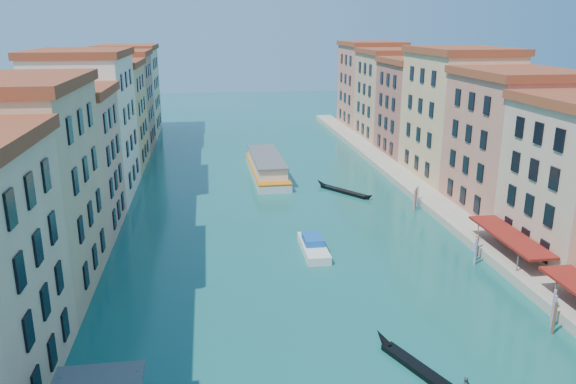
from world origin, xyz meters
name	(u,v)px	position (x,y,z in m)	size (l,w,h in m)	color
left_bank_palazzos	(78,139)	(-26.00, 64.68, 9.71)	(12.80, 128.40, 21.00)	beige
right_bank_palazzos	(473,127)	(30.00, 65.00, 9.75)	(12.80, 128.40, 21.00)	#A2392F
quay	(417,190)	(22.00, 65.00, 0.50)	(4.00, 140.00, 1.00)	#9F9780
mooring_poles_right	(535,298)	(19.10, 28.80, 1.30)	(1.44, 54.24, 3.20)	brown
vaporetto_far	(267,166)	(0.70, 78.61, 1.50)	(5.41, 22.41, 3.32)	silver
gondola_fore	(426,371)	(6.08, 20.97, 0.38)	(5.16, 10.71, 2.25)	black
gondola_far	(343,190)	(10.99, 66.76, 0.33)	(7.33, 9.77, 1.62)	black
motorboat_mid	(313,246)	(2.36, 44.94, 0.64)	(2.60, 8.01, 1.65)	silver
motorboat_far	(264,165)	(0.84, 83.87, 0.51)	(3.58, 6.63, 1.31)	silver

